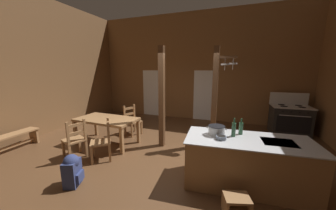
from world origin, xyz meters
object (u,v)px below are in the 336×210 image
Objects in this scene: ladderback_chair_by_post at (103,141)px; bottle_short_on_counter at (241,128)px; ladderback_chair_near_window at (132,121)px; bench_along_left_wall at (3,142)px; dining_table at (107,121)px; ladderback_chair_at_table_end at (75,140)px; bottle_tall_on_counter at (234,129)px; backpack at (72,169)px; step_stool at (236,204)px; mixing_bowl_on_counter at (221,138)px; stockpot_on_counter at (216,130)px; stove_range at (289,119)px; kitchen_island at (246,162)px.

bottle_short_on_counter is at bearing 6.49° from ladderback_chair_by_post.
bench_along_left_wall is at bearing -134.23° from ladderback_chair_near_window.
dining_table reaches higher than bench_along_left_wall.
ladderback_chair_at_table_end is 3.71m from bottle_short_on_counter.
ladderback_chair_near_window is at bearing 153.35° from bottle_tall_on_counter.
bottle_short_on_counter is at bearing 25.19° from backpack.
ladderback_chair_at_table_end reaches higher than backpack.
ladderback_chair_by_post is 1.59× the size of backpack.
step_stool is 1.02m from mixing_bowl_on_counter.
mixing_bowl_on_counter is (2.63, -0.06, 0.47)m from ladderback_chair_by_post.
stockpot_on_counter is at bearing 8.71° from bench_along_left_wall.
dining_table reaches higher than step_stool.
mixing_bowl_on_counter reaches higher than dining_table.
ladderback_chair_at_table_end is at bearing -174.56° from bottle_tall_on_counter.
backpack is (0.81, -0.83, -0.14)m from ladderback_chair_at_table_end.
stockpot_on_counter is at bearing 3.44° from ladderback_chair_by_post.
ladderback_chair_at_table_end reaches higher than dining_table.
bench_along_left_wall is at bearing -173.72° from mixing_bowl_on_counter.
dining_table is at bearing -151.70° from stove_range.
bench_along_left_wall is 2.71m from backpack.
ladderback_chair_by_post is at bearing -176.61° from bottle_tall_on_counter.
ladderback_chair_at_table_end is (-0.41, -1.89, 0.00)m from ladderback_chair_near_window.
mixing_bowl_on_counter is (2.90, -1.78, 0.47)m from ladderback_chair_near_window.
backpack is 3.20m from bottle_short_on_counter.
ladderback_chair_near_window is 0.59× the size of bench_along_left_wall.
ladderback_chair_by_post is (-2.93, 0.70, 0.27)m from step_stool.
ladderback_chair_by_post is (-3.09, -0.11, 0.01)m from kitchen_island.
stockpot_on_counter reaches higher than backpack.
ladderback_chair_near_window is (-4.82, -1.82, -0.03)m from stove_range.
ladderback_chair_near_window is 1.00× the size of ladderback_chair_at_table_end.
step_stool is at bearing -83.31° from bottle_tall_on_counter.
dining_table is at bearing 168.00° from stockpot_on_counter.
dining_table is 9.56× the size of mixing_bowl_on_counter.
dining_table is 1.94m from backpack.
bottle_short_on_counter is at bearing 120.31° from kitchen_island.
step_stool is at bearing -91.44° from bottle_short_on_counter.
backpack is at bearing -154.48° from stockpot_on_counter.
step_stool is at bearing -37.11° from ladderback_chair_near_window.
stockpot_on_counter is 0.30m from bottle_tall_on_counter.
step_stool is 3.03m from ladderback_chair_by_post.
ladderback_chair_by_post is 1.01m from backpack.
stockpot_on_counter is at bearing -120.94° from stove_range.
dining_table is 5.03× the size of bottle_tall_on_counter.
ladderback_chair_near_window and ladderback_chair_at_table_end have the same top height.
mixing_bowl_on_counter reaches higher than kitchen_island.
bottle_short_on_counter reaches higher than bench_along_left_wall.
bottle_short_on_counter is (2.83, 1.33, 0.69)m from backpack.
dining_table is at bearing 164.78° from mixing_bowl_on_counter.
stove_range is 6.41m from ladderback_chair_at_table_end.
backpack is 3.02m from bottle_tall_on_counter.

